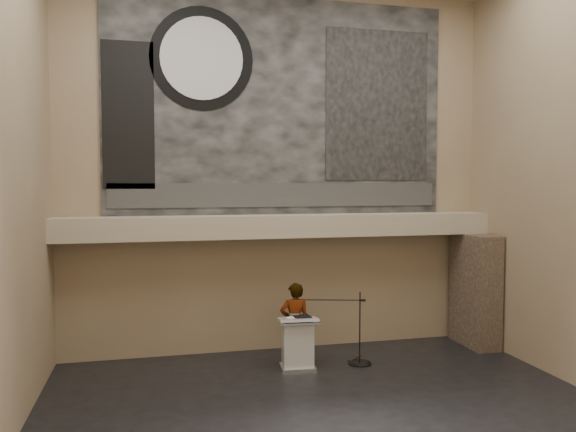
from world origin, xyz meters
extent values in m
plane|color=black|center=(0.00, 0.00, 0.00)|extent=(10.00, 10.00, 0.00)
cube|color=#90765B|center=(0.00, 4.00, 4.25)|extent=(10.00, 0.02, 8.50)
cube|color=#90765B|center=(0.00, -4.00, 4.25)|extent=(10.00, 0.02, 8.50)
cube|color=#90765B|center=(-5.00, 0.00, 4.25)|extent=(0.02, 8.00, 8.50)
cube|color=tan|center=(0.00, 3.60, 2.95)|extent=(10.00, 0.80, 0.50)
cylinder|color=#B2893D|center=(-1.60, 3.55, 2.67)|extent=(0.04, 0.04, 0.06)
cylinder|color=#B2893D|center=(1.90, 3.55, 2.67)|extent=(0.04, 0.04, 0.06)
cube|color=black|center=(0.00, 3.97, 5.70)|extent=(8.00, 0.05, 5.00)
cube|color=#2F2F2F|center=(0.00, 3.93, 3.65)|extent=(7.76, 0.02, 0.55)
cylinder|color=black|center=(-1.80, 3.93, 6.70)|extent=(2.30, 0.02, 2.30)
cylinder|color=silver|center=(-1.80, 3.91, 6.70)|extent=(1.84, 0.02, 1.84)
cube|color=black|center=(2.40, 3.93, 5.80)|extent=(2.60, 0.02, 3.60)
cube|color=black|center=(-3.40, 3.93, 5.40)|extent=(1.10, 0.02, 3.20)
cube|color=#413328|center=(4.65, 3.15, 1.35)|extent=(0.60, 1.40, 2.70)
cube|color=silver|center=(0.02, 2.42, 0.04)|extent=(0.76, 0.61, 0.08)
cube|color=silver|center=(0.02, 2.42, 0.56)|extent=(0.67, 0.49, 0.96)
cube|color=silver|center=(0.02, 2.40, 1.07)|extent=(0.85, 0.64, 0.14)
cube|color=black|center=(0.12, 2.41, 1.12)|extent=(0.36, 0.30, 0.04)
cube|color=white|center=(-0.09, 2.41, 1.10)|extent=(0.27, 0.33, 0.00)
imported|color=beige|center=(0.06, 2.81, 0.89)|extent=(0.68, 0.47, 1.78)
cylinder|color=black|center=(1.42, 2.46, 0.01)|extent=(0.52, 0.52, 0.02)
cylinder|color=black|center=(1.42, 2.46, 0.79)|extent=(0.03, 0.03, 1.58)
cylinder|color=black|center=(0.80, 2.63, 1.40)|extent=(1.38, 0.40, 0.02)
camera|label=1|loc=(-2.92, -8.83, 3.92)|focal=35.00mm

